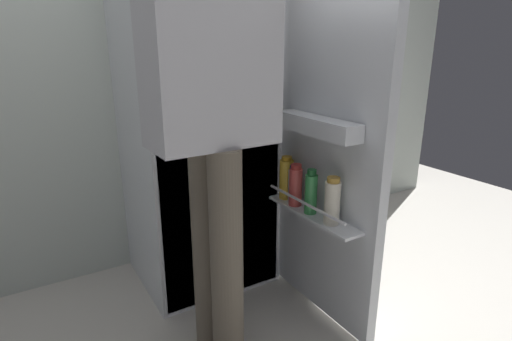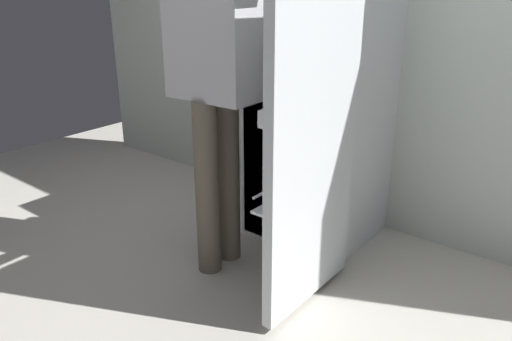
# 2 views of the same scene
# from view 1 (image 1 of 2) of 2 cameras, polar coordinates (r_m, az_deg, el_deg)

# --- Properties ---
(ground_plane) EXTENTS (5.69, 5.69, 0.00)m
(ground_plane) POSITION_cam_1_polar(r_m,az_deg,el_deg) (1.97, -0.69, -20.99)
(ground_plane) COLOR #B7B2A8
(kitchen_wall) EXTENTS (4.40, 0.10, 2.56)m
(kitchen_wall) POSITION_cam_1_polar(r_m,az_deg,el_deg) (2.36, -12.45, 18.39)
(kitchen_wall) COLOR beige
(kitchen_wall) RESTS_ON ground_plane
(refrigerator) EXTENTS (0.69, 1.23, 1.65)m
(refrigerator) POSITION_cam_1_polar(r_m,az_deg,el_deg) (2.04, -7.16, 5.91)
(refrigerator) COLOR silver
(refrigerator) RESTS_ON ground_plane
(person) EXTENTS (0.57, 0.76, 1.78)m
(person) POSITION_cam_1_polar(r_m,az_deg,el_deg) (1.39, -5.85, 11.37)
(person) COLOR #665B4C
(person) RESTS_ON ground_plane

